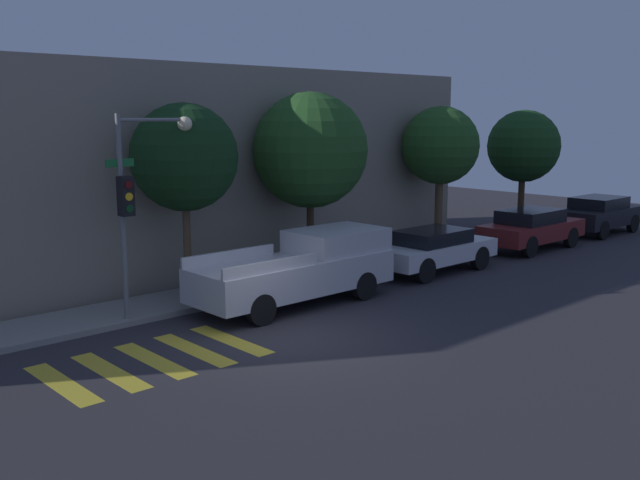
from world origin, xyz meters
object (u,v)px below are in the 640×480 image
at_px(tree_far_end, 440,146).
at_px(traffic_light_pole, 140,183).
at_px(tree_behind_truck, 524,147).
at_px(sedan_far_end, 599,214).
at_px(tree_midblock, 310,150).
at_px(pickup_truck, 303,267).
at_px(tree_near_corner, 184,158).
at_px(sedan_near_corner, 434,249).
at_px(sedan_middle, 531,228).

bearing_deg(tree_far_end, traffic_light_pole, -175.15).
bearing_deg(tree_far_end, tree_behind_truck, 0.00).
height_order(sedan_far_end, tree_midblock, tree_midblock).
bearing_deg(traffic_light_pole, pickup_truck, -18.04).
height_order(pickup_truck, tree_near_corner, tree_near_corner).
xyz_separation_m(pickup_truck, sedan_near_corner, (5.42, -0.00, -0.20)).
height_order(traffic_light_pole, tree_near_corner, tree_near_corner).
relative_size(tree_midblock, tree_far_end, 1.07).
height_order(sedan_middle, sedan_far_end, sedan_far_end).
height_order(sedan_middle, tree_near_corner, tree_near_corner).
distance_m(traffic_light_pole, sedan_near_corner, 9.74).
xyz_separation_m(sedan_middle, tree_midblock, (-8.74, 2.33, 3.01)).
xyz_separation_m(pickup_truck, tree_midblock, (2.35, 2.33, 2.86)).
bearing_deg(tree_far_end, sedan_far_end, -16.83).
distance_m(sedan_near_corner, tree_far_end, 4.97).
bearing_deg(tree_midblock, tree_behind_truck, 0.00).
bearing_deg(pickup_truck, tree_near_corner, 130.79).
xyz_separation_m(pickup_truck, tree_behind_truck, (14.10, 2.33, 2.63)).
bearing_deg(sedan_near_corner, tree_far_end, 36.13).
bearing_deg(tree_far_end, sedan_near_corner, -143.87).
bearing_deg(sedan_near_corner, tree_midblock, 142.85).
bearing_deg(sedan_near_corner, tree_near_corner, 162.61).
distance_m(sedan_middle, sedan_far_end, 5.22).
height_order(traffic_light_pole, tree_far_end, tree_far_end).
height_order(pickup_truck, tree_far_end, tree_far_end).
relative_size(traffic_light_pole, pickup_truck, 0.88).
distance_m(pickup_truck, tree_midblock, 4.38).
relative_size(pickup_truck, sedan_near_corner, 1.27).
bearing_deg(tree_behind_truck, sedan_near_corner, -164.98).
relative_size(pickup_truck, tree_near_corner, 1.08).
relative_size(sedan_middle, tree_far_end, 0.88).
bearing_deg(sedan_far_end, tree_midblock, 170.53).
xyz_separation_m(tree_near_corner, tree_midblock, (4.36, 0.00, 0.04)).
xyz_separation_m(sedan_far_end, tree_near_corner, (-18.32, 2.33, 2.94)).
bearing_deg(sedan_far_end, pickup_truck, 180.00).
bearing_deg(pickup_truck, tree_far_end, 15.13).
bearing_deg(sedan_far_end, sedan_middle, -180.00).
xyz_separation_m(traffic_light_pole, sedan_middle, (14.98, -1.27, -2.50)).
xyz_separation_m(traffic_light_pole, tree_far_end, (12.51, 1.06, 0.46)).
relative_size(sedan_near_corner, tree_behind_truck, 0.87).
xyz_separation_m(sedan_middle, tree_near_corner, (-13.10, 2.33, 2.97)).
bearing_deg(tree_behind_truck, sedan_middle, -142.26).
xyz_separation_m(traffic_light_pole, tree_midblock, (6.24, 1.06, 0.51)).
distance_m(pickup_truck, tree_far_end, 9.36).
bearing_deg(pickup_truck, sedan_middle, -0.00).
bearing_deg(tree_midblock, tree_near_corner, 180.00).
bearing_deg(tree_midblock, pickup_truck, -135.28).
xyz_separation_m(pickup_truck, sedan_far_end, (16.31, 0.00, -0.12)).
distance_m(traffic_light_pole, tree_midblock, 6.35).
distance_m(pickup_truck, sedan_far_end, 16.31).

